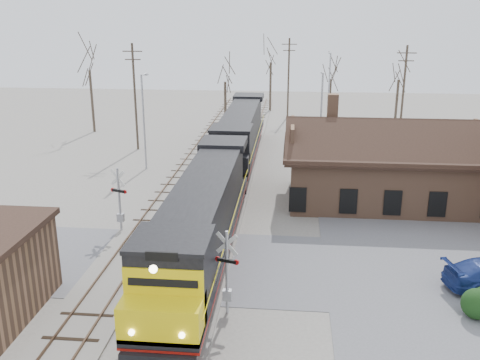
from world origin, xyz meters
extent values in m
plane|color=gray|center=(0.00, 0.00, 0.00)|extent=(140.00, 140.00, 0.00)
cube|color=slate|center=(0.00, 0.00, 0.01)|extent=(60.00, 9.00, 0.03)
cube|color=gray|center=(0.00, 15.00, 0.06)|extent=(3.40, 90.00, 0.12)
cube|color=#473323|center=(-0.72, 15.00, 0.17)|extent=(0.08, 90.00, 0.14)
cube|color=#473323|center=(0.72, 15.00, 0.17)|extent=(0.08, 90.00, 0.14)
cube|color=gray|center=(-4.50, 15.00, 0.06)|extent=(3.40, 90.00, 0.12)
cube|color=#473323|center=(-5.22, 15.00, 0.17)|extent=(0.08, 90.00, 0.14)
cube|color=#473323|center=(-3.78, 15.00, 0.17)|extent=(0.08, 90.00, 0.14)
cube|color=#8B6148|center=(12.00, 12.00, 2.00)|extent=(14.00, 8.00, 4.00)
cube|color=black|center=(12.00, 12.00, 4.10)|extent=(15.20, 9.20, 0.30)
cube|color=black|center=(12.00, 9.70, 5.10)|extent=(15.00, 4.71, 2.66)
cube|color=black|center=(12.00, 14.30, 5.10)|extent=(15.00, 4.71, 2.66)
cube|color=#8B6148|center=(8.00, 13.50, 6.80)|extent=(0.80, 0.80, 2.20)
cube|color=black|center=(0.00, -6.23, 0.60)|extent=(2.74, 4.38, 1.09)
cube|color=black|center=(0.00, 7.99, 0.60)|extent=(2.74, 4.38, 1.09)
cube|color=black|center=(0.00, 0.88, 1.48)|extent=(3.28, 21.88, 0.38)
cube|color=maroon|center=(0.00, 0.88, 1.24)|extent=(3.30, 21.88, 0.13)
cube|color=black|center=(0.00, 2.25, 3.17)|extent=(2.84, 15.87, 3.06)
cube|color=black|center=(0.00, -7.22, 3.17)|extent=(3.28, 3.06, 3.06)
cube|color=yellow|center=(0.00, -9.08, 2.24)|extent=(3.28, 1.97, 1.53)
cylinder|color=#FFF2CC|center=(0.00, -10.08, 4.81)|extent=(0.31, 0.10, 0.31)
cube|color=black|center=(0.00, 16.15, 0.60)|extent=(2.74, 4.38, 1.09)
cube|color=black|center=(0.00, 30.38, 0.60)|extent=(2.74, 4.38, 1.09)
cube|color=black|center=(0.00, 23.26, 1.48)|extent=(3.28, 21.88, 0.38)
cube|color=maroon|center=(0.00, 23.26, 1.24)|extent=(3.30, 21.88, 0.13)
cube|color=black|center=(0.00, 24.63, 3.17)|extent=(2.84, 15.87, 3.06)
cube|color=black|center=(0.00, 15.17, 3.17)|extent=(3.28, 3.06, 3.06)
cube|color=black|center=(0.00, 13.31, 2.24)|extent=(3.28, 1.97, 1.53)
cube|color=black|center=(0.00, 12.22, 0.60)|extent=(3.06, 0.25, 1.09)
cylinder|color=#A5A8AD|center=(2.10, -4.97, 2.13)|extent=(0.15, 0.15, 4.25)
cube|color=silver|center=(2.10, -4.97, 3.62)|extent=(1.08, 0.36, 1.11)
cube|color=silver|center=(2.10, -4.97, 3.62)|extent=(1.08, 0.36, 1.11)
cube|color=black|center=(2.10, -4.97, 2.77)|extent=(0.96, 0.42, 0.16)
cylinder|color=#B20C0C|center=(1.64, -4.83, 2.77)|extent=(0.27, 0.15, 0.26)
cylinder|color=#B20C0C|center=(2.56, -5.11, 2.77)|extent=(0.27, 0.15, 0.26)
cube|color=#A5A8AD|center=(2.10, -4.97, 0.96)|extent=(0.43, 0.32, 0.53)
cylinder|color=#A5A8AD|center=(-6.06, 4.24, 2.18)|extent=(0.15, 0.15, 4.36)
cube|color=silver|center=(-6.06, 4.24, 3.70)|extent=(1.08, 0.43, 1.14)
cube|color=silver|center=(-6.06, 4.24, 3.70)|extent=(1.08, 0.43, 1.14)
cube|color=black|center=(-6.06, 4.24, 2.83)|extent=(0.97, 0.48, 0.16)
cylinder|color=#B20C0C|center=(-5.60, 4.08, 2.83)|extent=(0.27, 0.16, 0.26)
cylinder|color=#B20C0C|center=(-6.52, 4.41, 2.83)|extent=(0.27, 0.16, 0.26)
cube|color=#A5A8AD|center=(-6.06, 4.24, 0.98)|extent=(0.44, 0.33, 0.54)
sphere|color=black|center=(13.87, -4.26, 0.74)|extent=(1.48, 1.48, 1.48)
cylinder|color=#A5A8AD|center=(-8.31, 18.77, 4.30)|extent=(0.18, 0.18, 8.60)
cylinder|color=#A5A8AD|center=(-8.31, 19.67, 8.50)|extent=(0.12, 1.80, 0.12)
cube|color=#A5A8AD|center=(-8.31, 20.47, 8.40)|extent=(0.25, 0.50, 0.12)
cylinder|color=#A5A8AD|center=(7.71, 23.85, 4.19)|extent=(0.18, 0.18, 8.39)
cylinder|color=#A5A8AD|center=(7.71, 24.75, 8.29)|extent=(0.12, 1.80, 0.12)
cube|color=#A5A8AD|center=(7.71, 25.55, 8.19)|extent=(0.25, 0.50, 0.12)
cylinder|color=#A5A8AD|center=(9.13, 35.80, 4.68)|extent=(0.18, 0.18, 9.35)
cylinder|color=#A5A8AD|center=(9.13, 36.70, 9.25)|extent=(0.12, 1.80, 0.12)
cube|color=#A5A8AD|center=(9.13, 37.50, 9.15)|extent=(0.25, 0.50, 0.12)
cylinder|color=#382D23|center=(-11.10, 25.84, 5.43)|extent=(0.24, 0.24, 10.87)
cube|color=#382D23|center=(-11.10, 25.84, 10.07)|extent=(2.00, 0.10, 0.10)
cube|color=#382D23|center=(-11.10, 25.84, 9.27)|extent=(1.60, 0.10, 0.10)
cylinder|color=#382D23|center=(4.32, 45.11, 5.27)|extent=(0.24, 0.24, 10.53)
cube|color=#382D23|center=(4.32, 45.11, 9.73)|extent=(2.00, 0.10, 0.10)
cube|color=#382D23|center=(4.32, 45.11, 8.93)|extent=(1.60, 0.10, 0.10)
cylinder|color=#382D23|center=(16.64, 30.87, 5.27)|extent=(0.24, 0.24, 10.54)
cube|color=#382D23|center=(16.64, 30.87, 9.74)|extent=(2.00, 0.10, 0.10)
cube|color=#382D23|center=(16.64, 30.87, 8.94)|extent=(1.60, 0.10, 0.10)
cylinder|color=#382D23|center=(-18.77, 33.82, 3.65)|extent=(0.32, 0.32, 7.30)
cylinder|color=#382D23|center=(-3.42, 38.64, 2.78)|extent=(0.32, 0.32, 5.55)
cylinder|color=#382D23|center=(1.72, 50.08, 3.47)|extent=(0.32, 0.32, 6.93)
cylinder|color=#382D23|center=(9.65, 41.05, 2.86)|extent=(0.32, 0.32, 5.72)
cylinder|color=#382D23|center=(17.87, 40.46, 2.92)|extent=(0.32, 0.32, 5.84)
camera|label=1|loc=(4.92, -27.44, 13.89)|focal=40.00mm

